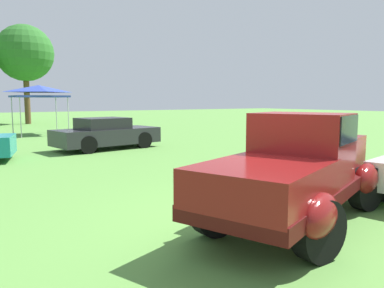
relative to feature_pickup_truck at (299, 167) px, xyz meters
The scene contains 5 objects.
ground_plane 1.01m from the feature_pickup_truck, 128.40° to the left, with size 120.00×120.00×0.00m, color #568C3D.
feature_pickup_truck is the anchor object (origin of this frame).
show_car_charcoal 10.21m from the feature_pickup_truck, 84.75° to the left, with size 4.22×2.24×1.22m.
canopy_tent_center_field 18.07m from the feature_pickup_truck, 89.24° to the left, with size 2.66×2.66×2.71m.
treeline_center 29.10m from the feature_pickup_truck, 86.63° to the left, with size 4.41×4.41×7.80m.
Camera 1 is at (-4.27, -4.18, 1.90)m, focal length 35.24 mm.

